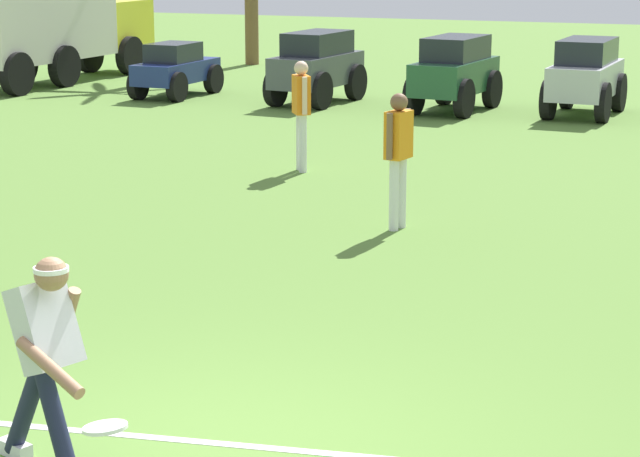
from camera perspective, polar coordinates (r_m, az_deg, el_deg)
name	(u,v)px	position (r m, az deg, el deg)	size (l,w,h in m)	color
field_line_paint	(231,444)	(8.43, -4.09, -9.82)	(21.35, 0.08, 0.01)	white
frisbee_thrower	(46,352)	(7.90, -12.43, -5.56)	(0.99, 0.70, 1.43)	#191E38
frisbee_in_flight	(105,427)	(7.27, -9.80, -8.95)	(0.34, 0.34, 0.06)	white
teammate_near_sideline	(301,105)	(17.58, -0.86, 5.66)	(0.36, 0.45, 1.56)	silver
teammate_midfield	(398,148)	(14.12, 3.60, 3.70)	(0.26, 0.50, 1.56)	silver
parked_car_slot_a	(176,69)	(25.90, -6.62, 7.26)	(1.19, 2.24, 1.10)	navy
parked_car_slot_b	(317,65)	(24.70, -0.15, 7.47)	(1.41, 2.45, 1.40)	#474C51
parked_car_slot_c	(455,72)	(23.72, 6.18, 7.14)	(1.40, 2.44, 1.40)	#235133
parked_car_slot_d	(586,75)	(23.54, 12.05, 6.87)	(1.28, 2.40, 1.40)	#B7BABF
box_truck	(57,27)	(28.62, -11.94, 8.99)	(1.74, 5.97, 2.20)	yellow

